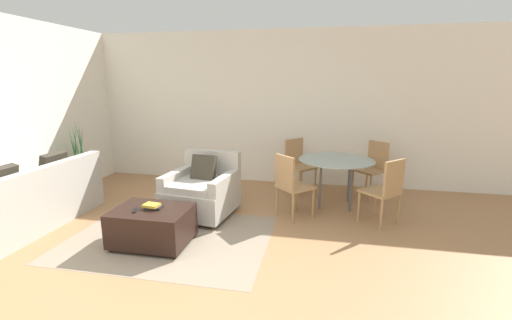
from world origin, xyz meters
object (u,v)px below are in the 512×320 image
at_px(tv_remote_primary, 135,210).
at_px(dining_chair_far_right, 373,165).
at_px(dining_chair_far_left, 298,161).
at_px(armchair, 202,191).
at_px(dining_table, 336,164).
at_px(dining_chair_near_left, 290,182).
at_px(dining_chair_near_right, 386,188).
at_px(book_stack, 153,206).
at_px(potted_plant, 82,176).
at_px(ottoman, 152,225).
at_px(couch, 28,205).

xyz_separation_m(tv_remote_primary, dining_chair_far_right, (2.89, 2.45, 0.08)).
bearing_deg(dining_chair_far_left, armchair, -132.45).
height_order(tv_remote_primary, dining_table, dining_table).
relative_size(armchair, dining_chair_near_left, 1.13).
bearing_deg(dining_chair_near_left, dining_chair_near_right, 0.00).
height_order(dining_chair_near_right, dining_chair_far_left, same).
height_order(book_stack, tv_remote_primary, book_stack).
relative_size(tv_remote_primary, dining_chair_near_left, 0.17).
relative_size(dining_chair_near_right, dining_chair_far_left, 1.00).
relative_size(dining_table, dining_chair_far_left, 1.25).
bearing_deg(potted_plant, ottoman, -35.53).
bearing_deg(book_stack, couch, 176.46).
xyz_separation_m(dining_chair_near_left, dining_chair_far_left, (0.00, 1.25, 0.00)).
xyz_separation_m(couch, ottoman, (1.82, -0.13, -0.06)).
relative_size(tv_remote_primary, dining_chair_near_right, 0.17).
bearing_deg(dining_chair_near_left, dining_chair_far_right, 45.00).
distance_m(book_stack, dining_chair_near_left, 1.84).
height_order(book_stack, dining_chair_near_left, dining_chair_near_left).
xyz_separation_m(potted_plant, dining_chair_near_right, (4.79, -0.35, 0.21)).
bearing_deg(dining_chair_near_right, dining_table, 135.00).
bearing_deg(book_stack, armchair, 76.44).
relative_size(potted_plant, dining_chair_far_left, 1.43).
height_order(couch, dining_chair_near_right, couch).
bearing_deg(couch, dining_chair_far_right, 26.05).
relative_size(book_stack, dining_table, 0.19).
xyz_separation_m(couch, armchair, (2.07, 0.87, 0.05)).
distance_m(armchair, potted_plant, 2.35).
height_order(book_stack, dining_chair_far_left, dining_chair_far_left).
relative_size(book_stack, potted_plant, 0.17).
bearing_deg(couch, dining_chair_near_right, 12.13).
bearing_deg(couch, potted_plant, 99.97).
relative_size(dining_table, dining_chair_near_left, 1.25).
distance_m(book_stack, tv_remote_primary, 0.20).
xyz_separation_m(potted_plant, dining_table, (4.16, 0.27, 0.34)).
bearing_deg(armchair, ottoman, -103.82).
relative_size(armchair, dining_chair_far_left, 1.13).
distance_m(dining_chair_near_left, dining_chair_far_right, 1.76).
distance_m(armchair, book_stack, 1.02).
distance_m(ottoman, dining_chair_near_right, 2.96).
bearing_deg(dining_chair_far_left, dining_chair_near_left, -90.00).
height_order(couch, dining_chair_far_right, couch).
xyz_separation_m(ottoman, dining_chair_far_left, (1.49, 2.36, 0.28)).
height_order(armchair, dining_chair_far_right, dining_chair_far_right).
bearing_deg(dining_chair_near_right, dining_chair_far_left, 135.00).
distance_m(dining_chair_far_left, dining_chair_far_right, 1.25).
distance_m(ottoman, dining_chair_near_left, 1.88).
bearing_deg(ottoman, potted_plant, 144.47).
bearing_deg(couch, dining_chair_near_left, 16.49).
xyz_separation_m(couch, dining_chair_far_left, (3.30, 2.22, 0.22)).
height_order(ottoman, dining_chair_far_left, dining_chair_far_left).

